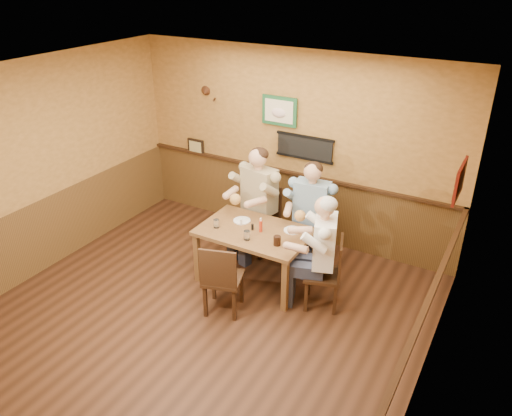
{
  "coord_description": "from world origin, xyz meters",
  "views": [
    {
      "loc": [
        2.92,
        -3.71,
        3.86
      ],
      "look_at": [
        0.21,
        1.06,
        1.1
      ],
      "focal_mm": 35.0,
      "sensor_mm": 36.0,
      "label": 1
    }
  ],
  "objects_px": {
    "chair_back_right": "(310,232)",
    "diner_tan_shirt": "(259,206)",
    "water_glass_left": "(216,224)",
    "water_glass_mid": "(247,235)",
    "dining_table": "(255,236)",
    "pepper_shaker": "(252,227)",
    "chair_near_side": "(223,276)",
    "diner_blue_polo": "(311,219)",
    "salt_shaker": "(241,222)",
    "diner_white_elder": "(324,259)",
    "chair_right_end": "(323,273)",
    "chair_back_left": "(259,220)",
    "cola_tumbler": "(277,241)",
    "hot_sauce_bottle": "(261,226)"
  },
  "relations": [
    {
      "from": "chair_back_right",
      "to": "diner_tan_shirt",
      "type": "bearing_deg",
      "value": -179.85
    },
    {
      "from": "water_glass_left",
      "to": "water_glass_mid",
      "type": "bearing_deg",
      "value": -8.34
    },
    {
      "from": "dining_table",
      "to": "chair_back_right",
      "type": "bearing_deg",
      "value": 58.93
    },
    {
      "from": "water_glass_left",
      "to": "pepper_shaker",
      "type": "bearing_deg",
      "value": 21.86
    },
    {
      "from": "diner_tan_shirt",
      "to": "pepper_shaker",
      "type": "relative_size",
      "value": 17.58
    },
    {
      "from": "chair_near_side",
      "to": "diner_blue_polo",
      "type": "distance_m",
      "value": 1.57
    },
    {
      "from": "salt_shaker",
      "to": "diner_white_elder",
      "type": "bearing_deg",
      "value": -4.66
    },
    {
      "from": "dining_table",
      "to": "chair_right_end",
      "type": "height_order",
      "value": "chair_right_end"
    },
    {
      "from": "chair_back_left",
      "to": "cola_tumbler",
      "type": "xyz_separation_m",
      "value": [
        0.73,
        -0.87,
        0.31
      ]
    },
    {
      "from": "chair_right_end",
      "to": "water_glass_left",
      "type": "bearing_deg",
      "value": -103.82
    },
    {
      "from": "diner_blue_polo",
      "to": "cola_tumbler",
      "type": "height_order",
      "value": "diner_blue_polo"
    },
    {
      "from": "chair_back_left",
      "to": "diner_blue_polo",
      "type": "distance_m",
      "value": 0.79
    },
    {
      "from": "chair_right_end",
      "to": "chair_back_right",
      "type": "bearing_deg",
      "value": -165.57
    },
    {
      "from": "diner_white_elder",
      "to": "salt_shaker",
      "type": "relative_size",
      "value": 15.7
    },
    {
      "from": "cola_tumbler",
      "to": "pepper_shaker",
      "type": "xyz_separation_m",
      "value": [
        -0.45,
        0.18,
        -0.02
      ]
    },
    {
      "from": "chair_near_side",
      "to": "chair_back_left",
      "type": "bearing_deg",
      "value": -95.3
    },
    {
      "from": "cola_tumbler",
      "to": "diner_tan_shirt",
      "type": "bearing_deg",
      "value": 130.07
    },
    {
      "from": "chair_near_side",
      "to": "cola_tumbler",
      "type": "xyz_separation_m",
      "value": [
        0.43,
        0.55,
        0.34
      ]
    },
    {
      "from": "chair_right_end",
      "to": "diner_white_elder",
      "type": "distance_m",
      "value": 0.2
    },
    {
      "from": "diner_white_elder",
      "to": "cola_tumbler",
      "type": "relative_size",
      "value": 11.08
    },
    {
      "from": "chair_back_left",
      "to": "diner_white_elder",
      "type": "bearing_deg",
      "value": -17.94
    },
    {
      "from": "water_glass_mid",
      "to": "pepper_shaker",
      "type": "bearing_deg",
      "value": 104.58
    },
    {
      "from": "salt_shaker",
      "to": "pepper_shaker",
      "type": "relative_size",
      "value": 1.04
    },
    {
      "from": "diner_tan_shirt",
      "to": "hot_sauce_bottle",
      "type": "relative_size",
      "value": 8.22
    },
    {
      "from": "diner_white_elder",
      "to": "cola_tumbler",
      "type": "distance_m",
      "value": 0.6
    },
    {
      "from": "chair_back_right",
      "to": "cola_tumbler",
      "type": "xyz_separation_m",
      "value": [
        -0.04,
        -0.94,
        0.34
      ]
    },
    {
      "from": "hot_sauce_bottle",
      "to": "pepper_shaker",
      "type": "xyz_separation_m",
      "value": [
        -0.12,
        -0.01,
        -0.05
      ]
    },
    {
      "from": "water_glass_mid",
      "to": "hot_sauce_bottle",
      "type": "xyz_separation_m",
      "value": [
        0.05,
        0.26,
        0.03
      ]
    },
    {
      "from": "chair_right_end",
      "to": "cola_tumbler",
      "type": "relative_size",
      "value": 7.75
    },
    {
      "from": "chair_right_end",
      "to": "diner_white_elder",
      "type": "height_order",
      "value": "diner_white_elder"
    },
    {
      "from": "diner_blue_polo",
      "to": "hot_sauce_bottle",
      "type": "relative_size",
      "value": 7.81
    },
    {
      "from": "water_glass_mid",
      "to": "diner_tan_shirt",
      "type": "bearing_deg",
      "value": 110.49
    },
    {
      "from": "diner_blue_polo",
      "to": "chair_back_right",
      "type": "bearing_deg",
      "value": 0.0
    },
    {
      "from": "chair_right_end",
      "to": "hot_sauce_bottle",
      "type": "bearing_deg",
      "value": -112.77
    },
    {
      "from": "diner_white_elder",
      "to": "water_glass_mid",
      "type": "bearing_deg",
      "value": -97.05
    },
    {
      "from": "diner_blue_polo",
      "to": "water_glass_left",
      "type": "xyz_separation_m",
      "value": [
        -0.92,
        -0.93,
        0.13
      ]
    },
    {
      "from": "diner_white_elder",
      "to": "salt_shaker",
      "type": "height_order",
      "value": "diner_white_elder"
    },
    {
      "from": "diner_tan_shirt",
      "to": "cola_tumbler",
      "type": "xyz_separation_m",
      "value": [
        0.73,
        -0.87,
        0.1
      ]
    },
    {
      "from": "chair_back_right",
      "to": "diner_white_elder",
      "type": "distance_m",
      "value": 0.99
    },
    {
      "from": "dining_table",
      "to": "hot_sauce_bottle",
      "type": "xyz_separation_m",
      "value": [
        0.09,
        0.01,
        0.18
      ]
    },
    {
      "from": "chair_right_end",
      "to": "diner_tan_shirt",
      "type": "bearing_deg",
      "value": -138.5
    },
    {
      "from": "chair_right_end",
      "to": "water_glass_left",
      "type": "distance_m",
      "value": 1.49
    },
    {
      "from": "dining_table",
      "to": "diner_white_elder",
      "type": "height_order",
      "value": "diner_white_elder"
    },
    {
      "from": "diner_tan_shirt",
      "to": "cola_tumbler",
      "type": "distance_m",
      "value": 1.14
    },
    {
      "from": "chair_near_side",
      "to": "pepper_shaker",
      "type": "bearing_deg",
      "value": -106.01
    },
    {
      "from": "salt_shaker",
      "to": "pepper_shaker",
      "type": "xyz_separation_m",
      "value": [
        0.19,
        -0.04,
        -0.0
      ]
    },
    {
      "from": "dining_table",
      "to": "chair_back_right",
      "type": "xyz_separation_m",
      "value": [
        0.45,
        0.75,
        -0.18
      ]
    },
    {
      "from": "chair_right_end",
      "to": "water_glass_left",
      "type": "relative_size",
      "value": 8.27
    },
    {
      "from": "diner_tan_shirt",
      "to": "water_glass_left",
      "type": "distance_m",
      "value": 0.88
    },
    {
      "from": "chair_right_end",
      "to": "diner_tan_shirt",
      "type": "height_order",
      "value": "diner_tan_shirt"
    }
  ]
}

